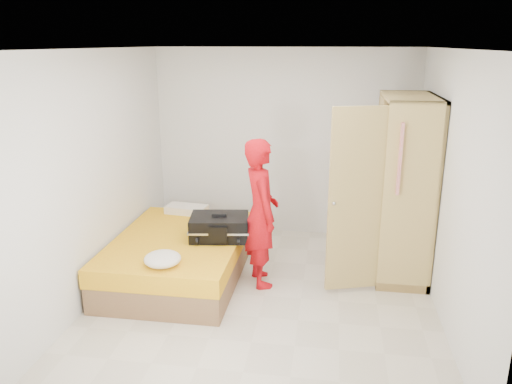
# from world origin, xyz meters

# --- Properties ---
(room) EXTENTS (4.00, 4.02, 2.60)m
(room) POSITION_xyz_m (0.00, 0.00, 1.30)
(room) COLOR beige
(room) RESTS_ON ground
(bed) EXTENTS (1.42, 2.02, 0.50)m
(bed) POSITION_xyz_m (-1.05, 0.32, 0.25)
(bed) COLOR brown
(bed) RESTS_ON ground
(wardrobe) EXTENTS (1.15, 1.36, 2.10)m
(wardrobe) POSITION_xyz_m (1.45, 0.85, 1.00)
(wardrobe) COLOR #D9BB6A
(wardrobe) RESTS_ON ground
(person) EXTENTS (0.60, 0.72, 1.68)m
(person) POSITION_xyz_m (-0.09, 0.34, 0.84)
(person) COLOR red
(person) RESTS_ON ground
(suitcase) EXTENTS (0.74, 0.59, 0.29)m
(suitcase) POSITION_xyz_m (-0.57, 0.37, 0.63)
(suitcase) COLOR black
(suitcase) RESTS_ON bed
(round_cushion) EXTENTS (0.37, 0.37, 0.14)m
(round_cushion) POSITION_xyz_m (-0.98, -0.44, 0.57)
(round_cushion) COLOR white
(round_cushion) RESTS_ON bed
(pillow) EXTENTS (0.56, 0.34, 0.10)m
(pillow) POSITION_xyz_m (-1.20, 1.17, 0.55)
(pillow) COLOR white
(pillow) RESTS_ON bed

